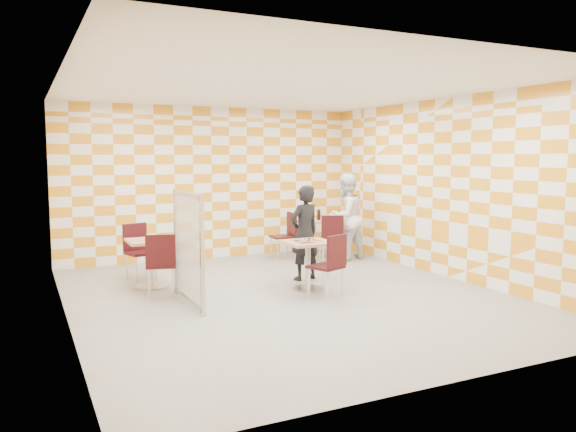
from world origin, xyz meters
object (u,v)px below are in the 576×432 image
object	(u,v)px
chair_main_front	(331,261)
chair_second_front	(331,235)
chair_empty_far	(138,247)
soda_bottle	(319,215)
empty_table	(151,255)
chair_second_side	(287,232)
man_white	(346,217)
man_dark	(304,233)
partition	(188,248)
main_table	(308,257)
second_table	(314,232)
chair_empty_near	(161,260)
sport_bottle	(302,216)

from	to	relation	value
chair_main_front	chair_second_front	size ratio (longest dim) A/B	1.00
chair_empty_far	soda_bottle	bearing A→B (deg)	9.46
empty_table	chair_second_side	size ratio (longest dim) A/B	0.81
chair_empty_far	man_white	world-z (taller)	man_white
chair_main_front	chair_empty_far	size ratio (longest dim) A/B	1.00
chair_second_side	man_dark	distance (m)	1.91
partition	main_table	bearing A→B (deg)	1.36
second_table	empty_table	xyz separation A→B (m)	(-3.56, -1.29, 0.00)
chair_second_front	chair_empty_near	xyz separation A→B (m)	(-3.53, -1.21, 0.00)
chair_empty_near	chair_empty_far	size ratio (longest dim) A/B	1.00
main_table	man_dark	bearing A→B (deg)	66.96
chair_second_side	partition	size ratio (longest dim) A/B	0.60
chair_second_front	partition	xyz separation A→B (m)	(-3.28, -1.78, 0.25)
chair_second_side	man_dark	bearing A→B (deg)	-106.81
chair_empty_near	soda_bottle	size ratio (longest dim) A/B	4.02
partition	sport_bottle	world-z (taller)	partition
empty_table	chair_main_front	xyz separation A→B (m)	(2.16, -1.81, 0.04)
empty_table	chair_second_front	xyz separation A→B (m)	(3.53, 0.54, 0.04)
chair_empty_near	second_table	bearing A→B (deg)	28.89
main_table	empty_table	world-z (taller)	same
sport_bottle	soda_bottle	distance (m)	0.34
main_table	chair_main_front	size ratio (longest dim) A/B	0.81
chair_empty_far	second_table	bearing A→B (deg)	9.68
chair_second_front	empty_table	bearing A→B (deg)	-171.28
main_table	chair_empty_near	xyz separation A→B (m)	(-2.11, 0.53, 0.04)
main_table	sport_bottle	bearing A→B (deg)	64.61
chair_second_front	chair_main_front	bearing A→B (deg)	-120.21
main_table	chair_second_front	distance (m)	2.24
chair_second_front	chair_second_side	distance (m)	0.95
chair_second_side	second_table	bearing A→B (deg)	0.49
chair_second_side	man_white	bearing A→B (deg)	-28.74
chair_main_front	chair_second_side	world-z (taller)	same
second_table	soda_bottle	xyz separation A→B (m)	(0.11, 0.00, 0.34)
chair_empty_far	man_dark	bearing A→B (deg)	-26.00
chair_empty_far	sport_bottle	size ratio (longest dim) A/B	4.62
chair_main_front	chair_empty_far	bearing A→B (deg)	131.88
second_table	sport_bottle	distance (m)	0.41
man_dark	man_white	size ratio (longest dim) A/B	0.92
chair_empty_far	main_table	bearing A→B (deg)	-40.61
empty_table	sport_bottle	size ratio (longest dim) A/B	3.75
chair_second_front	man_white	bearing A→B (deg)	24.09
empty_table	soda_bottle	distance (m)	3.90
man_dark	chair_second_side	bearing A→B (deg)	-120.30
chair_second_side	man_white	size ratio (longest dim) A/B	0.54
partition	chair_second_side	bearing A→B (deg)	43.11
second_table	chair_second_front	distance (m)	0.75
man_dark	man_white	world-z (taller)	man_white
chair_second_side	partition	world-z (taller)	partition
man_white	sport_bottle	xyz separation A→B (m)	(-0.60, 0.69, -0.01)
main_table	sport_bottle	size ratio (longest dim) A/B	3.75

